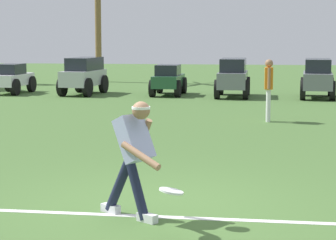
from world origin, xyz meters
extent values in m
plane|color=#446831|center=(0.00, 0.00, 0.00)|extent=(80.00, 80.00, 0.00)
cube|color=white|center=(0.00, -0.43, 0.00)|extent=(26.83, 0.49, 0.01)
cylinder|color=#191E38|center=(-0.16, -0.56, 0.36)|extent=(0.36, 0.30, 0.72)
cube|color=silver|center=(-0.02, -0.65, 0.05)|extent=(0.27, 0.23, 0.10)
cylinder|color=#191E38|center=(-0.41, -0.39, 0.36)|extent=(0.43, 0.34, 0.69)
cube|color=silver|center=(-0.54, -0.31, 0.05)|extent=(0.27, 0.23, 0.10)
cube|color=#9EA3D1|center=(-0.19, -0.54, 0.96)|extent=(0.53, 0.51, 0.57)
sphere|color=#936B4C|center=(-0.10, -0.60, 1.30)|extent=(0.29, 0.29, 0.21)
cylinder|color=white|center=(-0.10, -0.60, 1.33)|extent=(0.30, 0.30, 0.03)
cylinder|color=#936B4C|center=(-0.06, -0.84, 0.82)|extent=(0.52, 0.39, 0.27)
cylinder|color=#936B4C|center=(-0.12, -0.35, 0.94)|extent=(0.28, 0.23, 0.49)
cylinder|color=white|center=(0.32, -1.13, 0.49)|extent=(0.34, 0.34, 0.07)
cylinder|color=silver|center=(1.54, 8.42, 0.41)|extent=(0.11, 0.11, 0.82)
cylinder|color=silver|center=(1.54, 8.60, 0.41)|extent=(0.11, 0.11, 0.82)
cube|color=orange|center=(1.54, 8.51, 1.09)|extent=(0.20, 0.34, 0.54)
cylinder|color=#936B4C|center=(1.54, 8.30, 1.10)|extent=(0.07, 0.07, 0.52)
cylinder|color=#936B4C|center=(1.53, 8.72, 1.10)|extent=(0.07, 0.07, 0.52)
sphere|color=#936B4C|center=(1.54, 8.51, 1.46)|extent=(0.20, 0.20, 0.20)
cube|color=silver|center=(-7.74, 15.29, 0.51)|extent=(1.00, 2.24, 0.42)
cube|color=#1E232B|center=(-7.75, 15.19, 0.91)|extent=(0.84, 1.14, 0.38)
cylinder|color=black|center=(-8.16, 16.08, 0.30)|extent=(0.21, 0.61, 0.60)
cylinder|color=black|center=(-7.26, 16.04, 0.30)|extent=(0.21, 0.61, 0.60)
cylinder|color=black|center=(-7.33, 14.50, 0.30)|extent=(0.21, 0.61, 0.60)
cube|color=#B7BABF|center=(-5.01, 15.24, 0.60)|extent=(1.22, 2.49, 0.55)
cube|color=#1E232B|center=(-4.99, 15.38, 1.11)|extent=(1.04, 1.88, 0.46)
cylinder|color=black|center=(-5.39, 16.12, 0.33)|extent=(0.25, 0.68, 0.66)
cylinder|color=black|center=(-4.44, 16.01, 0.33)|extent=(0.25, 0.68, 0.66)
cylinder|color=black|center=(-5.58, 14.46, 0.33)|extent=(0.25, 0.68, 0.66)
cylinder|color=black|center=(-4.62, 14.35, 0.33)|extent=(0.25, 0.68, 0.66)
cube|color=#235133|center=(-1.90, 15.38, 0.51)|extent=(0.96, 2.22, 0.42)
cube|color=#1E232B|center=(-1.90, 15.28, 0.91)|extent=(0.82, 1.12, 0.38)
cylinder|color=black|center=(-2.33, 16.16, 0.30)|extent=(0.20, 0.60, 0.60)
cylinder|color=black|center=(-1.43, 16.14, 0.30)|extent=(0.20, 0.60, 0.60)
cylinder|color=black|center=(-2.36, 14.62, 0.30)|extent=(0.20, 0.60, 0.60)
cylinder|color=black|center=(-1.46, 14.60, 0.30)|extent=(0.20, 0.60, 0.60)
cube|color=slate|center=(0.43, 14.99, 0.60)|extent=(1.01, 2.42, 0.55)
cube|color=#1E232B|center=(0.43, 15.14, 1.11)|extent=(0.88, 1.82, 0.46)
cylinder|color=black|center=(-0.03, 15.84, 0.33)|extent=(0.19, 0.66, 0.66)
cylinder|color=black|center=(0.93, 15.82, 0.33)|extent=(0.19, 0.66, 0.66)
cylinder|color=black|center=(-0.07, 14.16, 0.33)|extent=(0.19, 0.66, 0.66)
cylinder|color=black|center=(0.89, 14.14, 0.33)|extent=(0.19, 0.66, 0.66)
cube|color=slate|center=(3.33, 14.97, 0.60)|extent=(1.14, 2.47, 0.55)
cube|color=#1E232B|center=(3.34, 15.12, 1.11)|extent=(0.98, 1.86, 0.46)
cylinder|color=black|center=(2.91, 15.84, 0.33)|extent=(0.23, 0.67, 0.66)
cylinder|color=black|center=(3.87, 15.77, 0.33)|extent=(0.23, 0.67, 0.66)
cylinder|color=black|center=(2.79, 14.17, 0.33)|extent=(0.23, 0.67, 0.66)
cylinder|color=black|center=(3.74, 14.10, 0.33)|extent=(0.23, 0.67, 0.66)
cylinder|color=brown|center=(-5.98, 21.65, 2.97)|extent=(0.28, 0.28, 5.93)
camera|label=1|loc=(1.19, -7.97, 2.17)|focal=70.00mm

